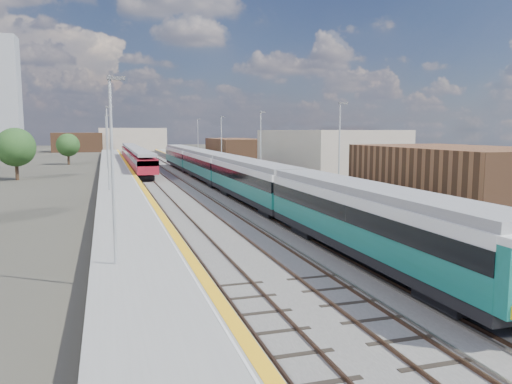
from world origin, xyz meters
name	(u,v)px	position (x,y,z in m)	size (l,w,h in m)	color
ground	(192,181)	(0.00, 50.00, 0.00)	(320.00, 320.00, 0.00)	#47443A
ballast_bed	(172,179)	(-2.25, 52.50, 0.03)	(10.50, 155.00, 0.06)	#565451
tracks	(175,177)	(-1.65, 54.18, 0.11)	(8.96, 160.00, 0.17)	#4C3323
platform_right	(228,174)	(5.28, 52.49, 0.54)	(4.70, 155.00, 8.52)	slate
platform_left	(118,177)	(-9.05, 52.49, 0.52)	(4.30, 155.00, 8.52)	slate
buildings	(75,115)	(-18.12, 138.60, 10.70)	(72.00, 185.50, 40.00)	brown
green_train	(225,170)	(1.50, 38.27, 2.23)	(2.87, 80.03, 3.16)	black
red_train	(135,156)	(-5.50, 75.93, 1.98)	(2.66, 53.93, 3.35)	black
tree_b	(16,147)	(-21.36, 57.45, 4.22)	(4.94, 4.94, 6.70)	#382619
tree_c	(68,145)	(-16.99, 86.62, 3.63)	(4.25, 4.25, 5.77)	#382619
tree_d	(304,145)	(22.94, 68.77, 3.84)	(4.51, 4.51, 6.11)	#382619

